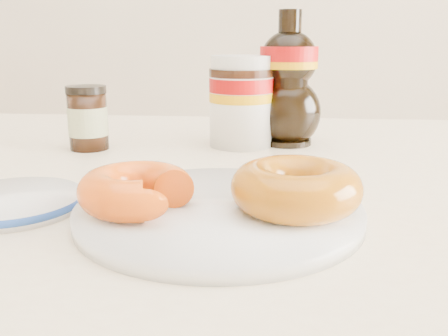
# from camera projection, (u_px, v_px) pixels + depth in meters

# --- Properties ---
(dining_table) EXTENTS (1.40, 0.90, 0.75)m
(dining_table) POSITION_uv_depth(u_px,v_px,m) (210.00, 237.00, 0.63)
(dining_table) COLOR #FCE9C0
(dining_table) RESTS_ON ground
(plate) EXTENTS (0.26, 0.26, 0.01)m
(plate) POSITION_uv_depth(u_px,v_px,m) (219.00, 211.00, 0.46)
(plate) COLOR white
(plate) RESTS_ON dining_table
(donut_bitten) EXTENTS (0.13, 0.13, 0.04)m
(donut_bitten) POSITION_uv_depth(u_px,v_px,m) (136.00, 190.00, 0.44)
(donut_bitten) COLOR #D4440C
(donut_bitten) RESTS_ON plate
(donut_whole) EXTENTS (0.15, 0.15, 0.04)m
(donut_whole) POSITION_uv_depth(u_px,v_px,m) (296.00, 187.00, 0.44)
(donut_whole) COLOR #B0690B
(donut_whole) RESTS_ON plate
(nutella_jar) EXTENTS (0.10, 0.10, 0.14)m
(nutella_jar) POSITION_uv_depth(u_px,v_px,m) (241.00, 98.00, 0.75)
(nutella_jar) COLOR white
(nutella_jar) RESTS_ON dining_table
(syrup_bottle) EXTENTS (0.11, 0.10, 0.20)m
(syrup_bottle) POSITION_uv_depth(u_px,v_px,m) (288.00, 79.00, 0.76)
(syrup_bottle) COLOR black
(syrup_bottle) RESTS_ON dining_table
(dark_jar) EXTENTS (0.06, 0.06, 0.09)m
(dark_jar) POSITION_uv_depth(u_px,v_px,m) (88.00, 119.00, 0.74)
(dark_jar) COLOR black
(dark_jar) RESTS_ON dining_table
(blue_rim_saucer) EXTENTS (0.14, 0.14, 0.01)m
(blue_rim_saucer) POSITION_uv_depth(u_px,v_px,m) (12.00, 201.00, 0.49)
(blue_rim_saucer) COLOR white
(blue_rim_saucer) RESTS_ON dining_table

